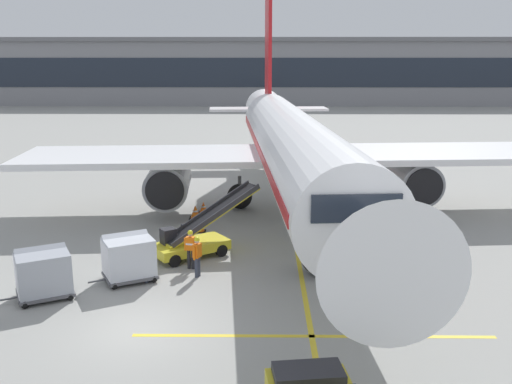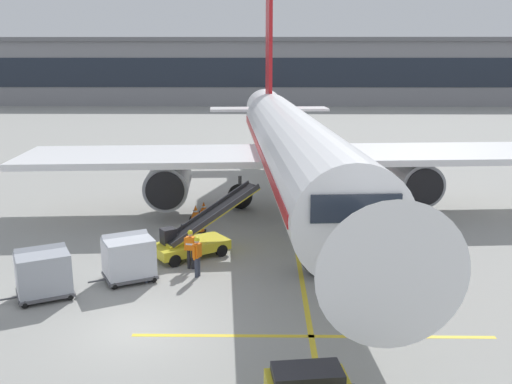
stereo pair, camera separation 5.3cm
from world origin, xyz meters
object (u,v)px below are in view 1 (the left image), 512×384
at_px(belt_loader, 195,237).
at_px(baggage_cart_second, 43,273).
at_px(ground_crew_by_carts, 191,247).
at_px(safety_cone_nose_mark, 203,208).
at_px(ground_crew_by_loader, 197,254).
at_px(baggage_cart_lead, 129,257).
at_px(ground_crew_marshaller, 147,259).
at_px(parked_airplane, 291,147).
at_px(safety_cone_wingtip, 200,226).
at_px(safety_cone_engine_keepout, 195,212).

bearing_deg(belt_loader, baggage_cart_second, -138.12).
xyz_separation_m(ground_crew_by_carts, safety_cone_nose_mark, (-0.36, 8.91, -0.67)).
bearing_deg(ground_crew_by_loader, belt_loader, 98.45).
relative_size(baggage_cart_lead, ground_crew_marshaller, 1.59).
xyz_separation_m(parked_airplane, safety_cone_nose_mark, (-5.10, -0.44, -3.52)).
bearing_deg(safety_cone_wingtip, ground_crew_by_loader, -84.82).
height_order(belt_loader, baggage_cart_second, belt_loader).
relative_size(parked_airplane, safety_cone_engine_keepout, 52.63).
distance_m(parked_airplane, ground_crew_by_carts, 10.86).
relative_size(baggage_cart_lead, ground_crew_by_loader, 1.59).
distance_m(belt_loader, ground_crew_by_carts, 1.66).
bearing_deg(ground_crew_by_carts, baggage_cart_lead, -151.83).
bearing_deg(ground_crew_by_loader, safety_cone_wingtip, 95.18).
relative_size(ground_crew_by_carts, safety_cone_nose_mark, 2.59).
distance_m(parked_airplane, baggage_cart_lead, 13.10).
bearing_deg(parked_airplane, ground_crew_marshaller, -120.19).
distance_m(baggage_cart_lead, ground_crew_by_carts, 2.70).
xyz_separation_m(parked_airplane, safety_cone_wingtip, (-4.91, -4.07, -3.53)).
relative_size(safety_cone_engine_keepout, safety_cone_wingtip, 1.18).
bearing_deg(parked_airplane, safety_cone_engine_keepout, -163.37).
bearing_deg(ground_crew_by_loader, baggage_cart_lead, -172.24).
height_order(baggage_cart_lead, safety_cone_engine_keepout, baggage_cart_lead).
relative_size(ground_crew_by_carts, safety_cone_engine_keepout, 2.24).
xyz_separation_m(ground_crew_marshaller, safety_cone_wingtip, (1.40, 6.78, -0.68)).
height_order(belt_loader, ground_crew_by_loader, belt_loader).
relative_size(ground_crew_marshaller, safety_cone_wingtip, 2.64).
bearing_deg(parked_airplane, belt_loader, -121.61).
xyz_separation_m(ground_crew_by_loader, ground_crew_by_carts, (-0.39, 0.90, 0.00)).
bearing_deg(baggage_cart_second, ground_crew_by_carts, 30.12).
xyz_separation_m(parked_airplane, ground_crew_marshaller, (-6.31, -10.84, -2.85)).
height_order(ground_crew_by_carts, safety_cone_engine_keepout, ground_crew_by_carts).
bearing_deg(safety_cone_nose_mark, baggage_cart_second, -112.16).
distance_m(ground_crew_marshaller, safety_cone_engine_keepout, 9.28).
height_order(ground_crew_by_loader, ground_crew_by_carts, same).
xyz_separation_m(belt_loader, ground_crew_by_loader, (0.38, -2.56, 0.12)).
bearing_deg(belt_loader, ground_crew_by_loader, -81.55).
bearing_deg(belt_loader, ground_crew_by_carts, -90.20).
xyz_separation_m(baggage_cart_lead, ground_crew_by_loader, (2.77, 0.38, -0.00)).
height_order(parked_airplane, safety_cone_wingtip, parked_airplane).
height_order(ground_crew_marshaller, safety_cone_nose_mark, ground_crew_marshaller).
bearing_deg(baggage_cart_lead, safety_cone_wingtip, 71.38).
relative_size(safety_cone_wingtip, safety_cone_nose_mark, 0.98).
distance_m(ground_crew_by_carts, safety_cone_nose_mark, 8.94).
bearing_deg(baggage_cart_lead, safety_cone_nose_mark, 78.79).
bearing_deg(ground_crew_by_loader, safety_cone_engine_keepout, 97.15).
xyz_separation_m(parked_airplane, ground_crew_by_loader, (-4.35, -10.25, -2.85)).
relative_size(ground_crew_by_loader, safety_cone_nose_mark, 2.59).
bearing_deg(safety_cone_engine_keepout, safety_cone_wingtip, -77.93).
bearing_deg(safety_cone_wingtip, ground_crew_by_carts, -88.11).
distance_m(baggage_cart_second, ground_crew_marshaller, 3.97).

